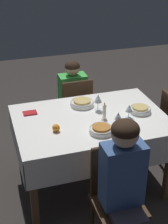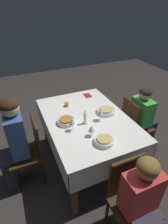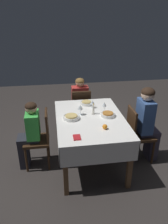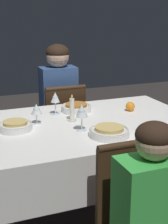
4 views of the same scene
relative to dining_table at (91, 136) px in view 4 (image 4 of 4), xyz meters
name	(u,v)px [view 4 (image 4 of 4)]	position (x,y,z in m)	size (l,w,h in m)	color
dining_table	(91,136)	(0.00, 0.00, 0.00)	(1.38, 0.96, 0.76)	white
chair_north	(62,128)	(0.03, 0.72, -0.19)	(0.37, 0.37, 0.87)	#382314
person_adult_denim	(57,103)	(0.03, 0.86, 0.00)	(0.30, 0.34, 1.18)	#383342
bowl_north	(76,108)	(-0.01, 0.26, 0.12)	(0.21, 0.21, 0.06)	white
wine_glass_north	(55,98)	(-0.16, 0.24, 0.21)	(0.07, 0.07, 0.16)	white
bowl_south	(109,131)	(0.00, -0.27, 0.12)	(0.23, 0.23, 0.06)	white
wine_glass_south	(82,112)	(-0.11, -0.13, 0.21)	(0.07, 0.07, 0.16)	white
bowl_west	(15,126)	(-0.48, 0.02, 0.12)	(0.20, 0.20, 0.06)	white
wine_glass_west	(36,110)	(-0.33, 0.09, 0.19)	(0.07, 0.07, 0.13)	white
candle_centerpiece	(72,111)	(-0.11, 0.07, 0.16)	(0.06, 0.06, 0.17)	beige
orange_fruit	(130,106)	(0.35, 0.13, 0.13)	(0.07, 0.07, 0.07)	orange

